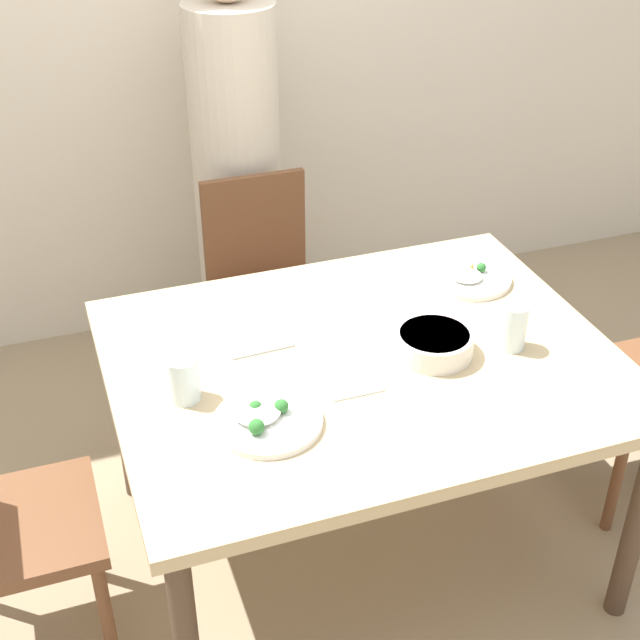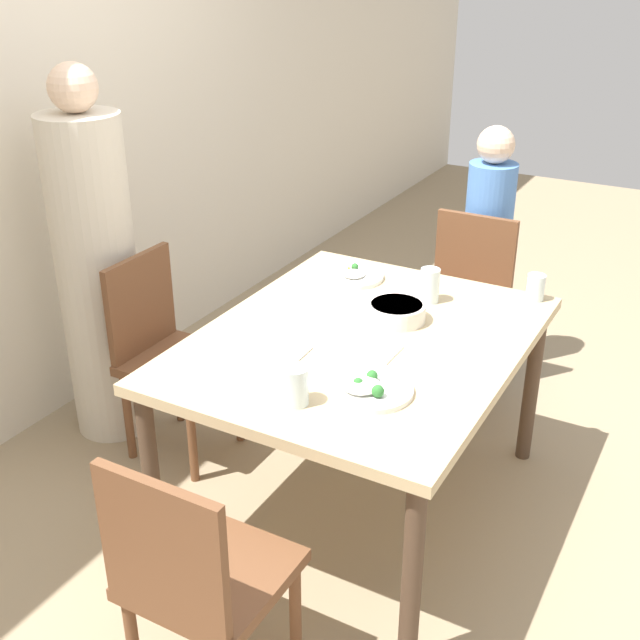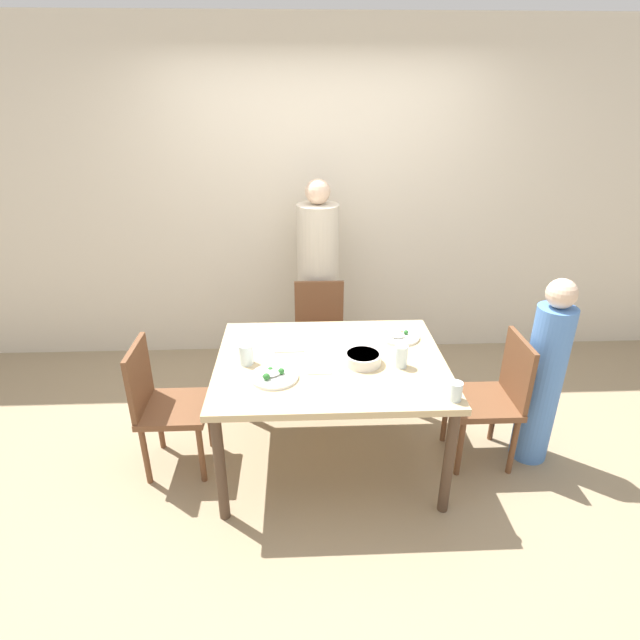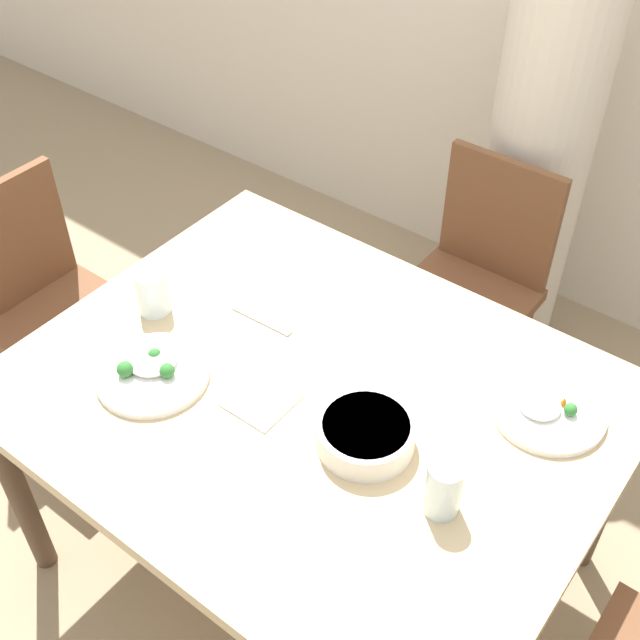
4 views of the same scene
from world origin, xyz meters
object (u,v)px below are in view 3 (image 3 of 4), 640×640
object	(u,v)px
person_child	(543,379)
glass_water_tall	(401,356)
person_adult	(318,286)
chair_adult_spot	(320,334)
bowl_curry	(363,358)
chair_child_spot	(494,395)
plate_rice_adult	(273,375)

from	to	relation	value
person_child	glass_water_tall	world-z (taller)	person_child
person_child	person_adult	bearing A→B (deg)	136.95
chair_adult_spot	person_adult	xyz separation A→B (m)	(-0.00, 0.34, 0.26)
chair_adult_spot	person_adult	distance (m)	0.43
chair_adult_spot	person_child	bearing A→B (deg)	-34.18
glass_water_tall	bowl_curry	bearing A→B (deg)	169.03
chair_child_spot	person_child	size ratio (longest dim) A/B	0.69
chair_child_spot	glass_water_tall	xyz separation A→B (m)	(-0.61, -0.06, 0.33)
chair_child_spot	plate_rice_adult	distance (m)	1.38
chair_adult_spot	chair_child_spot	xyz separation A→B (m)	(1.04, -0.90, 0.00)
person_child	glass_water_tall	distance (m)	0.93
bowl_curry	plate_rice_adult	size ratio (longest dim) A/B	0.80
glass_water_tall	person_adult	bearing A→B (deg)	108.17
bowl_curry	chair_child_spot	bearing A→B (deg)	1.42
chair_adult_spot	person_child	world-z (taller)	person_child
person_adult	plate_rice_adult	bearing A→B (deg)	-102.21
plate_rice_adult	bowl_curry	bearing A→B (deg)	14.95
person_adult	chair_adult_spot	bearing A→B (deg)	-90.00
glass_water_tall	chair_adult_spot	bearing A→B (deg)	113.92
person_child	plate_rice_adult	distance (m)	1.65
person_child	plate_rice_adult	xyz separation A→B (m)	(-1.63, -0.16, 0.16)
person_child	bowl_curry	world-z (taller)	person_child
chair_adult_spot	person_child	size ratio (longest dim) A/B	0.69
chair_adult_spot	glass_water_tall	bearing A→B (deg)	-66.08
person_child	plate_rice_adult	size ratio (longest dim) A/B	4.58
bowl_curry	plate_rice_adult	bearing A→B (deg)	-165.05
person_adult	glass_water_tall	world-z (taller)	person_adult
person_child	glass_water_tall	size ratio (longest dim) A/B	9.18
chair_adult_spot	plate_rice_adult	size ratio (longest dim) A/B	3.18
chair_child_spot	person_child	distance (m)	0.31
person_child	plate_rice_adult	world-z (taller)	person_child
person_child	bowl_curry	distance (m)	1.13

